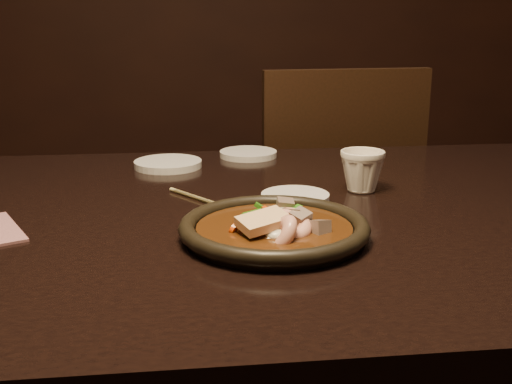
{
  "coord_description": "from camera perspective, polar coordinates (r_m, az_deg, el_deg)",
  "views": [
    {
      "loc": [
        -0.14,
        -0.94,
        1.04
      ],
      "look_at": [
        -0.04,
        -0.07,
        0.8
      ],
      "focal_mm": 45.0,
      "sensor_mm": 36.0,
      "label": 1
    }
  ],
  "objects": [
    {
      "name": "tea_cup",
      "position": [
        1.1,
        9.41,
        1.98
      ],
      "size": [
        0.1,
        0.09,
        0.08
      ],
      "primitive_type": "imported",
      "rotation": [
        0.0,
        0.0,
        -0.39
      ],
      "color": "white",
      "rests_on": "table"
    },
    {
      "name": "chopsticks",
      "position": [
        1.02,
        -3.72,
        -1.03
      ],
      "size": [
        0.14,
        0.19,
        0.01
      ],
      "rotation": [
        0.0,
        0.0,
        0.63
      ],
      "color": "tan",
      "rests_on": "table"
    },
    {
      "name": "table",
      "position": [
        1.02,
        1.71,
        -5.65
      ],
      "size": [
        1.6,
        0.9,
        0.75
      ],
      "color": "black",
      "rests_on": "floor"
    },
    {
      "name": "saucer_right",
      "position": [
        1.36,
        -0.69,
        3.42
      ],
      "size": [
        0.12,
        0.12,
        0.01
      ],
      "primitive_type": "cylinder",
      "color": "silver",
      "rests_on": "table"
    },
    {
      "name": "stirfry",
      "position": [
        0.86,
        1.79,
        -3.1
      ],
      "size": [
        0.14,
        0.15,
        0.05
      ],
      "color": "#391C0A",
      "rests_on": "plate"
    },
    {
      "name": "saucer_left",
      "position": [
        1.28,
        -7.83,
        2.49
      ],
      "size": [
        0.13,
        0.13,
        0.01
      ],
      "primitive_type": "cylinder",
      "color": "silver",
      "rests_on": "table"
    },
    {
      "name": "chair",
      "position": [
        1.76,
        6.41,
        -2.52
      ],
      "size": [
        0.46,
        0.46,
        0.92
      ],
      "rotation": [
        0.0,
        0.0,
        3.21
      ],
      "color": "black",
      "rests_on": "floor"
    },
    {
      "name": "soy_dish",
      "position": [
        1.03,
        3.5,
        -0.56
      ],
      "size": [
        0.11,
        0.11,
        0.02
      ],
      "primitive_type": "cylinder",
      "color": "silver",
      "rests_on": "table"
    },
    {
      "name": "plate",
      "position": [
        0.87,
        1.62,
        -3.31
      ],
      "size": [
        0.26,
        0.26,
        0.03
      ],
      "color": "black",
      "rests_on": "table"
    }
  ]
}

